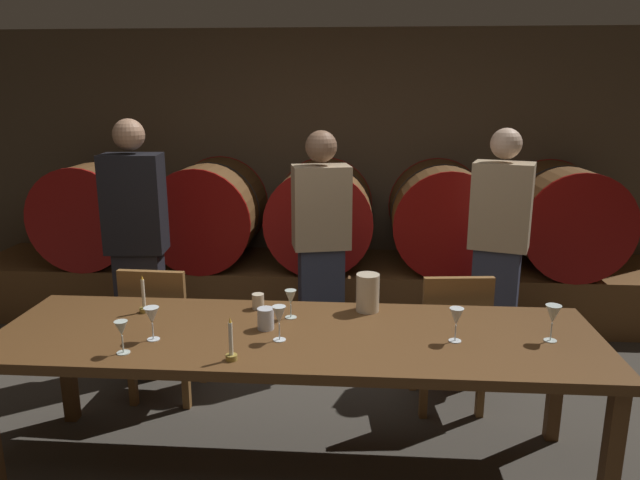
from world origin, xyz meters
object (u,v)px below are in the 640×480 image
guest_right (498,250)px  wine_glass_center_right (291,298)px  cup_left (258,301)px  wine_barrel_far_right (562,217)px  candle_left (144,302)px  chair_left (161,327)px  wine_barrel_right (442,216)px  wine_glass_center_left (279,316)px  cup_right (266,319)px  pitcher (368,293)px  guest_left (137,247)px  wine_glass_left (152,316)px  guest_center (321,248)px  wine_barrel_center (322,214)px  wine_barrel_far_left (101,210)px  wine_glass_far_right (553,315)px  wine_glass_far_left (121,330)px  dining_table (297,344)px  wine_glass_right (456,318)px  wine_barrel_left (211,212)px  chair_right (451,334)px  candle_right (231,348)px

guest_right → wine_glass_center_right: guest_right is taller
guest_right → cup_left: (-1.47, -0.95, -0.05)m
wine_barrel_far_right → candle_left: wine_barrel_far_right is taller
chair_left → wine_barrel_right: bearing=-138.4°
wine_glass_center_left → cup_right: (-0.09, 0.13, -0.07)m
pitcher → guest_left: bearing=154.5°
wine_glass_left → guest_center: bearing=63.3°
wine_barrel_center → guest_left: bearing=-135.0°
wine_barrel_far_left → wine_barrel_center: same height
wine_barrel_far_left → wine_glass_far_right: wine_barrel_far_left is taller
wine_barrel_right → candle_left: (-1.81, -1.99, -0.07)m
guest_center → wine_glass_far_left: size_ratio=10.73×
wine_barrel_far_right → dining_table: 2.94m
guest_left → candle_left: guest_left is taller
guest_left → wine_glass_right: 2.23m
dining_table → wine_glass_center_right: size_ratio=19.56×
guest_center → wine_glass_right: size_ratio=9.96×
wine_barrel_right → wine_glass_center_right: bearing=-116.9°
guest_center → guest_right: 1.20m
guest_center → cup_right: guest_center is taller
wine_barrel_left → chair_right: size_ratio=1.03×
dining_table → cup_left: cup_left is taller
dining_table → guest_left: (-1.18, 1.05, 0.19)m
wine_barrel_far_right → cup_left: 2.89m
chair_left → chair_right: size_ratio=1.00×
candle_left → wine_glass_center_right: size_ratio=1.37×
wine_barrel_center → wine_glass_right: (0.79, -2.25, -0.01)m
wine_glass_left → wine_glass_right: size_ratio=0.98×
wine_barrel_left → guest_right: (2.21, -0.94, -0.03)m
wine_glass_far_left → wine_glass_left: wine_glass_left is taller
cup_right → cup_left: bearing=107.5°
wine_glass_center_left → cup_left: (-0.17, 0.41, -0.08)m
wine_glass_far_left → wine_glass_far_right: (1.96, 0.28, 0.02)m
wine_barrel_far_left → wine_barrel_far_right: same height
wine_barrel_right → guest_right: (0.26, -0.94, -0.03)m
guest_left → wine_glass_center_right: size_ratio=11.50×
cup_right → wine_barrel_center: bearing=86.7°
guest_left → wine_glass_far_right: (2.39, -1.06, 0.00)m
guest_center → wine_glass_center_left: size_ratio=9.67×
wine_glass_far_right → cup_right: bearing=178.0°
wine_glass_left → candle_left: bearing=116.1°
wine_barrel_center → wine_glass_far_right: (1.24, -2.21, 0.00)m
wine_glass_far_left → wine_glass_center_left: size_ratio=0.90×
guest_left → guest_center: (1.21, 0.20, -0.04)m
chair_right → wine_barrel_center: bearing=-66.1°
wine_barrel_far_right → wine_glass_left: size_ratio=5.59×
wine_barrel_left → wine_glass_left: (0.31, -2.34, -0.01)m
dining_table → wine_glass_center_left: 0.22m
chair_left → dining_table: bearing=146.6°
candle_right → wine_glass_far_left: candle_right is taller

